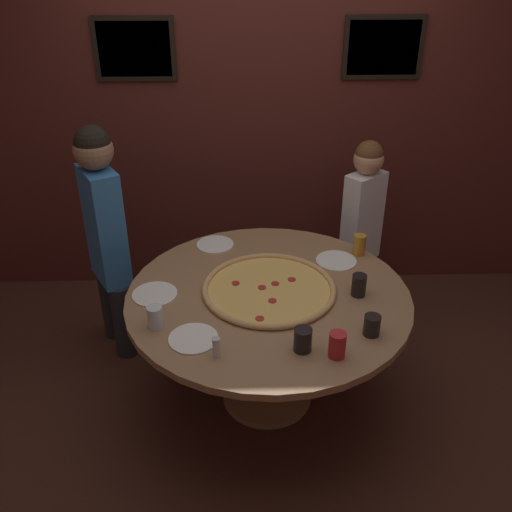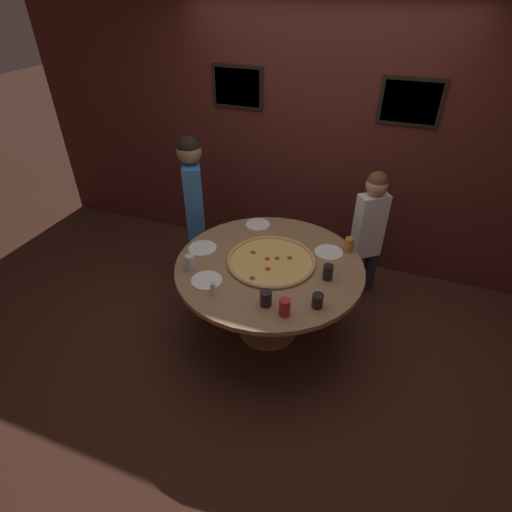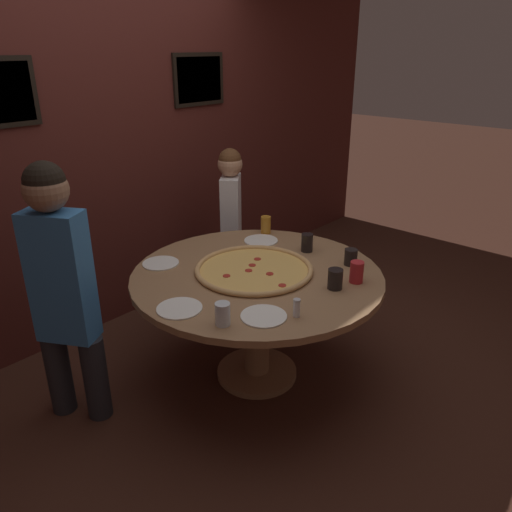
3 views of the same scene
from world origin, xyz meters
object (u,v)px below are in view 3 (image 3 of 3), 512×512
at_px(drink_cup_near_left, 266,225).
at_px(giant_pizza, 254,269).
at_px(drink_cup_beside_pizza, 351,257).
at_px(condiment_shaker, 297,308).
at_px(dining_table, 257,293).
at_px(drink_cup_centre_back, 335,279).
at_px(white_plate_far_back, 179,308).
at_px(drink_cup_far_left, 223,314).
at_px(drink_cup_by_shaker, 357,272).
at_px(white_plate_beside_cup, 161,263).
at_px(drink_cup_front_edge, 307,243).
at_px(diner_centre_back, 231,218).
at_px(white_plate_right_side, 261,241).
at_px(diner_far_left, 61,283).
at_px(white_plate_near_front, 264,316).

bearing_deg(drink_cup_near_left, giant_pizza, -145.83).
xyz_separation_m(drink_cup_beside_pizza, condiment_shaker, (-0.74, -0.13, -0.00)).
relative_size(dining_table, drink_cup_centre_back, 13.05).
bearing_deg(white_plate_far_back, drink_cup_far_left, -81.73).
distance_m(drink_cup_by_shaker, white_plate_beside_cup, 1.21).
bearing_deg(drink_cup_front_edge, drink_cup_far_left, -166.69).
distance_m(white_plate_far_back, diner_centre_back, 1.53).
relative_size(drink_cup_front_edge, white_plate_far_back, 0.50).
relative_size(drink_cup_centre_back, white_plate_far_back, 0.48).
xyz_separation_m(drink_cup_by_shaker, white_plate_right_side, (0.13, 0.84, -0.06)).
bearing_deg(drink_cup_front_edge, drink_cup_by_shaker, -111.28).
distance_m(dining_table, drink_cup_beside_pizza, 0.62).
height_order(drink_cup_by_shaker, condiment_shaker, drink_cup_by_shaker).
distance_m(giant_pizza, white_plate_beside_cup, 0.60).
xyz_separation_m(drink_cup_far_left, diner_far_left, (-0.39, 0.81, 0.05)).
bearing_deg(drink_cup_centre_back, diner_far_left, 137.17).
bearing_deg(white_plate_right_side, giant_pizza, -144.08).
bearing_deg(drink_cup_centre_back, white_plate_far_back, 147.18).
distance_m(drink_cup_beside_pizza, drink_cup_far_left, 1.04).
height_order(drink_cup_by_shaker, white_plate_near_front, drink_cup_by_shaker).
height_order(giant_pizza, drink_cup_far_left, drink_cup_far_left).
bearing_deg(diner_far_left, white_plate_right_side, -128.59).
bearing_deg(white_plate_near_front, drink_cup_centre_back, -10.40).
bearing_deg(dining_table, drink_cup_by_shaker, -61.05).
bearing_deg(white_plate_near_front, drink_cup_by_shaker, -12.06).
distance_m(drink_cup_front_edge, white_plate_near_front, 0.92).
relative_size(drink_cup_by_shaker, drink_cup_beside_pizza, 1.23).
height_order(giant_pizza, drink_cup_beside_pizza, drink_cup_beside_pizza).
xyz_separation_m(white_plate_near_front, diner_far_left, (-0.58, 0.91, 0.10)).
bearing_deg(condiment_shaker, drink_cup_by_shaker, -2.03).
height_order(drink_cup_beside_pizza, white_plate_far_back, drink_cup_beside_pizza).
height_order(dining_table, white_plate_beside_cup, white_plate_beside_cup).
bearing_deg(dining_table, giant_pizza, 80.02).
bearing_deg(drink_cup_front_edge, white_plate_near_front, -157.69).
bearing_deg(giant_pizza, drink_cup_centre_back, -75.43).
distance_m(dining_table, drink_cup_near_left, 0.72).
distance_m(drink_cup_by_shaker, diner_centre_back, 1.43).
height_order(giant_pizza, condiment_shaker, condiment_shaker).
bearing_deg(white_plate_beside_cup, drink_cup_front_edge, -36.21).
distance_m(drink_cup_near_left, white_plate_near_front, 1.22).
distance_m(giant_pizza, white_plate_right_side, 0.50).
distance_m(drink_cup_front_edge, drink_cup_near_left, 0.44).
relative_size(white_plate_near_front, white_plate_right_side, 1.01).
bearing_deg(drink_cup_centre_back, white_plate_right_side, 70.54).
relative_size(drink_cup_beside_pizza, white_plate_near_front, 0.43).
distance_m(dining_table, drink_cup_far_left, 0.65).
bearing_deg(giant_pizza, condiment_shaker, -116.94).
relative_size(white_plate_right_side, condiment_shaker, 2.43).
xyz_separation_m(drink_cup_beside_pizza, diner_centre_back, (0.20, 1.22, -0.06)).
bearing_deg(white_plate_beside_cup, white_plate_far_back, -119.67).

